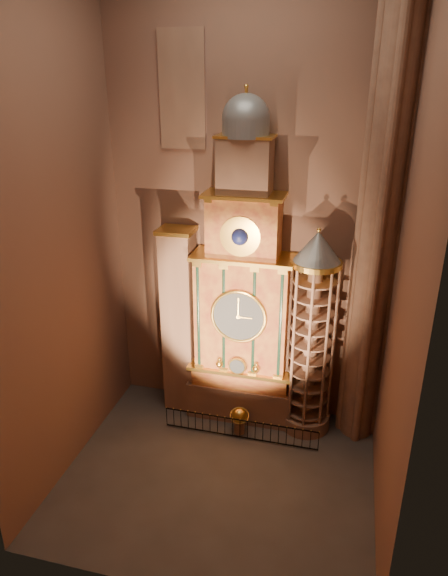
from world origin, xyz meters
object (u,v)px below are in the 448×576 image
(portrait_tower, at_px, (180,321))
(celestial_globe, at_px, (239,418))
(astronomical_clock, at_px, (243,301))
(stair_turret, at_px, (311,337))
(iron_railing, at_px, (240,429))

(portrait_tower, xyz_separation_m, celestial_globe, (3.67, -1.72, -4.28))
(astronomical_clock, xyz_separation_m, celestial_globe, (0.27, -1.70, -5.81))
(astronomical_clock, distance_m, celestial_globe, 6.06)
(astronomical_clock, bearing_deg, stair_turret, -4.30)
(stair_turret, distance_m, iron_railing, 5.92)
(stair_turret, bearing_deg, iron_railing, -148.48)
(stair_turret, relative_size, celestial_globe, 7.42)
(astronomical_clock, relative_size, portrait_tower, 1.64)
(portrait_tower, relative_size, celestial_globe, 7.01)
(astronomical_clock, distance_m, stair_turret, 3.78)
(astronomical_clock, relative_size, iron_railing, 2.12)
(astronomical_clock, height_order, iron_railing, astronomical_clock)
(portrait_tower, xyz_separation_m, iron_railing, (3.80, -2.18, -4.55))
(astronomical_clock, relative_size, stair_turret, 1.55)
(portrait_tower, distance_m, stair_turret, 6.91)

